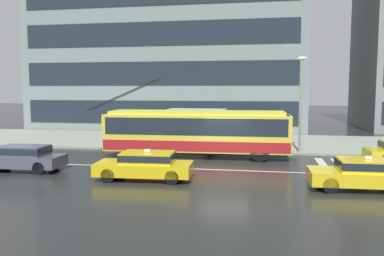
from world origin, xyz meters
TOP-DOWN VIEW (x-y plane):
  - ground_plane at (0.00, 0.00)m, footprint 160.00×160.00m
  - sidewalk_slab at (0.00, 9.08)m, footprint 80.00×10.00m
  - crosswalk_stripe_edge_near at (5.25, 1.04)m, footprint 0.44×4.40m
  - crosswalk_stripe_inner_a at (6.15, 1.04)m, footprint 0.44×4.40m
  - crosswalk_stripe_center at (7.05, 1.04)m, footprint 0.44×4.40m
  - crosswalk_stripe_inner_b at (7.95, 1.04)m, footprint 0.44×4.40m
  - lane_centre_line at (0.00, -1.20)m, footprint 72.00×0.14m
  - trolleybus at (-1.93, 2.48)m, footprint 12.39×2.85m
  - taxi_oncoming_far at (6.13, -4.09)m, footprint 4.33×1.91m
  - taxi_oncoming_near at (-3.22, -3.94)m, footprint 4.42×1.99m
  - private_car_oncoming at (-9.94, -3.14)m, footprint 4.34×1.87m
  - bus_shelter at (-2.46, 5.95)m, footprint 3.93×1.79m
  - pedestrian_at_shelter at (-1.51, 5.37)m, footprint 1.09×1.09m
  - pedestrian_approaching_curb at (-4.65, 5.99)m, footprint 1.14×1.14m
  - pedestrian_walking_past at (0.82, 6.70)m, footprint 1.43×1.43m
  - pedestrian_waiting_by_pole at (-0.11, 6.74)m, footprint 0.49×0.49m
  - street_lamp at (4.31, 4.54)m, footprint 0.60×0.32m

SIDE VIEW (x-z plane):
  - ground_plane at x=0.00m, z-range 0.00..0.00m
  - lane_centre_line at x=0.00m, z-range 0.00..0.01m
  - crosswalk_stripe_edge_near at x=5.25m, z-range 0.00..0.01m
  - crosswalk_stripe_inner_a at x=6.15m, z-range 0.00..0.01m
  - crosswalk_stripe_center at x=7.05m, z-range 0.00..0.01m
  - crosswalk_stripe_inner_b at x=7.95m, z-range 0.00..0.01m
  - sidewalk_slab at x=0.00m, z-range 0.00..0.14m
  - private_car_oncoming at x=-9.94m, z-range 0.07..1.33m
  - taxi_oncoming_far at x=6.13m, z-range 0.01..1.40m
  - taxi_oncoming_near at x=-3.22m, z-range 0.01..1.40m
  - pedestrian_waiting_by_pole at x=-0.11m, z-range 0.29..1.92m
  - trolleybus at x=-1.93m, z-range -0.84..3.93m
  - pedestrian_approaching_curb at x=-4.65m, z-range 0.69..2.66m
  - pedestrian_walking_past at x=0.82m, z-range 0.76..2.73m
  - pedestrian_at_shelter at x=-1.51m, z-range 0.77..2.78m
  - bus_shelter at x=-2.46m, z-range 0.80..3.39m
  - street_lamp at x=4.31m, z-range 0.73..6.69m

